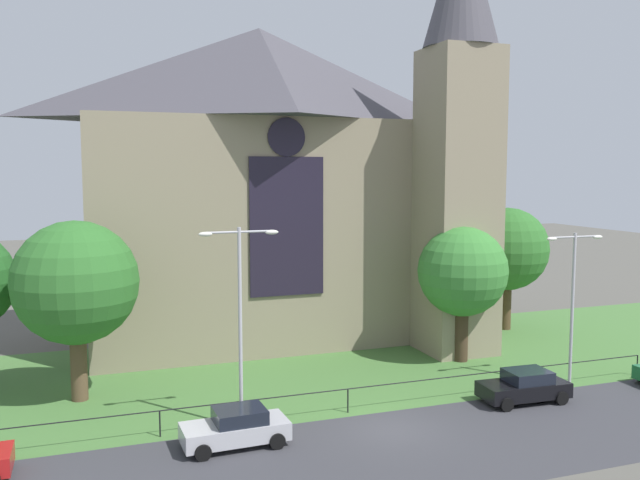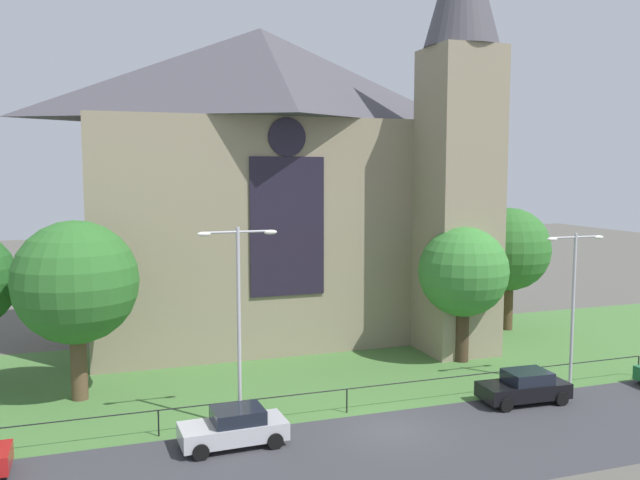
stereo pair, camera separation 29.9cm
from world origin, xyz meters
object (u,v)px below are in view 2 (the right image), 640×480
(tree_left_near, at_px, (76,283))
(parked_car_black, at_px, (524,387))
(tree_right_far, at_px, (509,250))
(parked_car_silver, at_px, (234,427))
(streetlamp_near, at_px, (239,302))
(tree_right_near, at_px, (463,272))
(streetlamp_far, at_px, (574,289))
(church_building, at_px, (275,180))

(tree_left_near, distance_m, parked_car_black, 21.73)
(tree_left_near, bearing_deg, tree_right_far, 11.32)
(tree_left_near, height_order, parked_car_silver, tree_left_near)
(tree_right_far, height_order, streetlamp_near, streetlamp_near)
(streetlamp_near, relative_size, parked_car_black, 2.01)
(tree_right_near, distance_m, streetlamp_far, 6.38)
(streetlamp_far, bearing_deg, tree_left_near, 165.88)
(tree_right_near, height_order, streetlamp_near, streetlamp_near)
(tree_left_near, height_order, parked_car_black, tree_left_near)
(tree_right_far, bearing_deg, streetlamp_near, -151.52)
(streetlamp_far, distance_m, parked_car_black, 5.82)
(tree_right_far, relative_size, tree_right_near, 1.08)
(parked_car_silver, bearing_deg, church_building, -112.61)
(tree_right_far, distance_m, streetlamp_near, 24.09)
(church_building, height_order, tree_right_far, church_building)
(tree_right_near, relative_size, streetlamp_far, 0.99)
(parked_car_silver, xyz_separation_m, parked_car_black, (13.99, 0.51, 0.00))
(tree_left_near, xyz_separation_m, parked_car_silver, (5.89, -7.78, -4.90))
(streetlamp_near, distance_m, parked_car_black, 14.22)
(streetlamp_far, bearing_deg, church_building, 127.06)
(tree_left_near, relative_size, parked_car_black, 2.02)
(tree_right_far, distance_m, streetlamp_far, 12.20)
(streetlamp_far, bearing_deg, parked_car_silver, -174.07)
(church_building, distance_m, tree_left_near, 15.95)
(streetlamp_far, bearing_deg, tree_right_far, 70.43)
(church_building, distance_m, streetlamp_far, 19.61)
(tree_left_near, xyz_separation_m, streetlamp_near, (6.52, -5.94, -0.22))
(church_building, bearing_deg, tree_left_near, -143.23)
(church_building, height_order, parked_car_black, church_building)
(church_building, relative_size, parked_car_silver, 6.10)
(tree_right_near, bearing_deg, parked_car_black, -96.52)
(tree_left_near, bearing_deg, parked_car_black, -20.10)
(tree_right_far, bearing_deg, tree_left_near, -168.68)
(streetlamp_near, distance_m, streetlamp_far, 17.09)
(tree_right_near, height_order, streetlamp_far, streetlamp_far)
(tree_right_far, height_order, tree_right_near, tree_right_far)
(tree_right_near, distance_m, parked_car_black, 8.31)
(streetlamp_near, distance_m, parked_car_silver, 5.07)
(church_building, xyz_separation_m, parked_car_silver, (-6.33, -16.92, -9.53))
(tree_left_near, xyz_separation_m, streetlamp_far, (23.61, -5.94, -0.64))
(tree_left_near, relative_size, tree_right_near, 1.11)
(tree_right_near, xyz_separation_m, streetlamp_far, (2.93, -5.66, -0.16))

